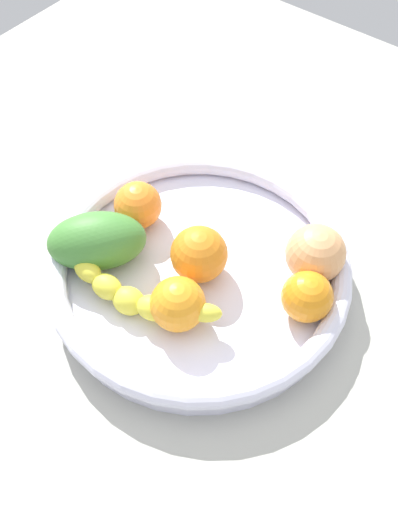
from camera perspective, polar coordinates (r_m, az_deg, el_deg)
name	(u,v)px	position (r cm, az deg, el deg)	size (l,w,h in cm)	color
kitchen_counter	(199,290)	(74.99, 0.00, -3.21)	(120.00, 120.00, 3.00)	#ABABA0
fruit_bowl	(199,271)	(71.71, 0.00, -1.43)	(35.92, 35.92, 4.89)	white
banana_draped_left	(131,293)	(67.57, -6.48, -3.54)	(21.37, 7.07, 4.19)	yellow
orange_front	(199,252)	(69.25, -0.04, 0.39)	(6.69, 6.69, 6.69)	orange
orange_mid_left	(138,205)	(74.75, -5.82, 4.82)	(5.95, 5.95, 5.95)	orange
orange_mid_right	(307,297)	(67.27, 10.23, -3.82)	(5.81, 5.81, 5.81)	orange
orange_rear	(178,304)	(65.50, -2.02, -4.58)	(6.18, 6.18, 6.18)	orange
peach_blush	(315,254)	(70.21, 11.00, 0.23)	(6.98, 6.98, 6.98)	#E8A467
mango_green	(97,241)	(71.20, -9.66, 1.41)	(11.61, 7.09, 6.77)	#438436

